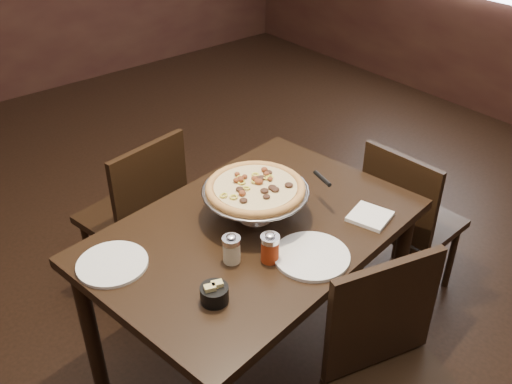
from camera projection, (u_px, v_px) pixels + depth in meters
room at (270, 43)px, 1.92m from camera, size 6.04×7.04×2.84m
dining_table at (254, 248)px, 2.17m from camera, size 1.33×0.98×0.76m
pizza_stand at (255, 188)px, 2.09m from camera, size 0.40×0.40×0.16m
parmesan_shaker at (232, 249)px, 1.93m from camera, size 0.06×0.06×0.11m
pepper_flake_shaker at (270, 248)px, 1.93m from camera, size 0.07×0.07×0.12m
packet_caddy at (214, 294)px, 1.78m from camera, size 0.09×0.09×0.07m
napkin_stack at (370, 216)px, 2.16m from camera, size 0.18×0.18×0.02m
plate_left at (112, 264)px, 1.93m from camera, size 0.24×0.24×0.01m
plate_near at (311, 256)px, 1.97m from camera, size 0.27×0.27×0.01m
serving_spatula at (322, 179)px, 2.16m from camera, size 0.12×0.12×0.02m
chair_far at (138, 212)px, 2.69m from camera, size 0.47×0.47×0.87m
chair_near at (396, 379)px, 1.88m from camera, size 0.51×0.51×0.89m
chair_side at (407, 218)px, 2.69m from camera, size 0.41×0.41×0.84m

